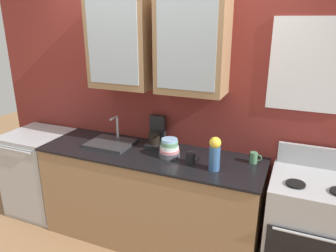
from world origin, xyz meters
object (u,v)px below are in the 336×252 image
cup_near_bowls (254,158)px  dishwasher (41,172)px  stove_range (309,233)px  vase (215,153)px  sink_faucet (111,143)px  bowl_stack (169,148)px  cup_near_sink (191,158)px  coffee_maker (156,134)px

cup_near_bowls → dishwasher: cup_near_bowls is taller
stove_range → cup_near_bowls: (-0.50, 0.16, 0.51)m
vase → dishwasher: size_ratio=0.31×
sink_faucet → bowl_stack: (0.64, -0.03, 0.06)m
bowl_stack → sink_faucet: bearing=177.3°
bowl_stack → cup_near_sink: bearing=-15.7°
sink_faucet → coffee_maker: 0.46m
stove_range → dishwasher: stove_range is taller
dishwasher → sink_faucet: bearing=2.5°
sink_faucet → dishwasher: bearing=-177.5°
cup_near_bowls → dishwasher: 2.36m
coffee_maker → bowl_stack: bearing=-42.5°
sink_faucet → vase: 1.10m
stove_range → dishwasher: 2.80m
cup_near_bowls → coffee_maker: (-0.95, 0.05, 0.06)m
sink_faucet → coffee_maker: size_ratio=1.48×
cup_near_sink → cup_near_bowls: 0.55m
cup_near_sink → coffee_maker: coffee_maker is taller
stove_range → bowl_stack: 1.34m
cup_near_bowls → sink_faucet: bearing=-174.8°
vase → cup_near_bowls: vase is taller
cup_near_sink → sink_faucet: bearing=173.8°
sink_faucet → cup_near_sink: 0.87m
stove_range → bowl_stack: (-1.22, 0.01, 0.54)m
cup_near_bowls → bowl_stack: bearing=-168.0°
coffee_maker → dishwasher: bearing=-170.8°
vase → cup_near_bowls: bearing=43.1°
cup_near_sink → coffee_maker: (-0.45, 0.27, 0.06)m
bowl_stack → cup_near_bowls: (0.72, 0.15, -0.03)m
cup_near_sink → dishwasher: bearing=178.3°
dishwasher → stove_range: bearing=0.1°
vase → cup_near_bowls: (0.28, 0.26, -0.10)m
sink_faucet → dishwasher: 1.05m
stove_range → vase: vase is taller
vase → cup_near_sink: (-0.22, 0.05, -0.10)m
dishwasher → cup_near_sink: bearing=-1.7°
bowl_stack → vase: (0.44, -0.11, 0.07)m
bowl_stack → vase: bearing=-13.8°
sink_faucet → coffee_maker: coffee_maker is taller
stove_range → dishwasher: (-2.80, -0.00, -0.01)m
bowl_stack → dishwasher: 1.66m
bowl_stack → coffee_maker: (-0.23, 0.21, 0.03)m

